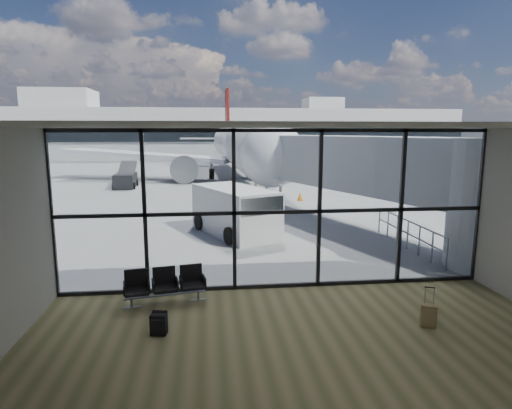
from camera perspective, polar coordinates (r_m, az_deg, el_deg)
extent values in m
plane|color=slate|center=(51.75, -4.40, 4.82)|extent=(220.00, 220.00, 0.00)
cube|color=brown|center=(8.93, 7.14, -19.95)|extent=(12.00, 8.00, 0.01)
cube|color=silver|center=(7.76, 7.85, 10.26)|extent=(12.00, 8.00, 0.02)
cube|color=#BBBBB6|center=(4.56, 20.38, -19.31)|extent=(12.00, 0.02, 4.50)
cube|color=white|center=(11.88, 2.84, -0.78)|extent=(12.00, 0.04, 4.50)
cube|color=black|center=(12.47, 2.76, -10.73)|extent=(12.00, 0.12, 0.10)
cube|color=black|center=(11.89, 2.84, -1.02)|extent=(12.00, 0.12, 0.10)
cube|color=black|center=(11.68, 2.94, 9.84)|extent=(12.00, 0.12, 0.10)
cube|color=black|center=(12.42, -25.63, -1.28)|extent=(0.10, 0.12, 4.50)
cube|color=black|center=(11.85, -14.61, -1.12)|extent=(0.10, 0.12, 4.50)
cube|color=black|center=(11.75, -2.94, -0.90)|extent=(0.10, 0.12, 4.50)
cube|color=black|center=(12.13, 8.45, -0.66)|extent=(0.10, 0.12, 4.50)
cube|color=black|center=(12.96, 18.76, -0.41)|extent=(0.10, 0.12, 4.50)
cube|color=black|center=(14.15, 27.59, -0.19)|extent=(0.10, 0.12, 4.50)
cylinder|color=#A1A4A7|center=(15.66, 29.16, -0.01)|extent=(2.80, 2.80, 4.20)
cube|color=#A1A4A7|center=(20.61, 11.82, 5.59)|extent=(7.45, 14.81, 2.40)
cube|color=#A1A4A7|center=(26.83, 1.66, 6.71)|extent=(2.60, 2.20, 2.60)
cylinder|color=gray|center=(26.93, -0.04, 2.24)|extent=(0.20, 0.20, 1.80)
cylinder|color=gray|center=(27.15, 3.32, 2.28)|extent=(0.20, 0.20, 1.80)
cylinder|color=black|center=(27.12, 1.64, 0.90)|extent=(1.80, 0.56, 0.56)
cylinder|color=gray|center=(14.94, 24.08, -6.13)|extent=(0.06, 0.06, 1.10)
cylinder|color=gray|center=(15.69, 22.42, -5.28)|extent=(0.06, 0.06, 1.10)
cylinder|color=gray|center=(16.46, 20.92, -4.51)|extent=(0.06, 0.06, 1.10)
cylinder|color=gray|center=(17.24, 19.55, -3.80)|extent=(0.06, 0.06, 1.10)
cylinder|color=gray|center=(18.03, 18.31, -3.15)|extent=(0.06, 0.06, 1.10)
cylinder|color=gray|center=(18.83, 17.17, -2.55)|extent=(0.06, 0.06, 1.10)
cylinder|color=gray|center=(19.63, 16.12, -2.01)|extent=(0.06, 0.06, 1.10)
cylinder|color=gray|center=(17.13, 19.65, -2.07)|extent=(0.06, 5.40, 0.06)
cylinder|color=gray|center=(17.23, 19.56, -3.64)|extent=(0.06, 5.40, 0.06)
cube|color=silver|center=(73.55, -5.10, 9.38)|extent=(80.00, 12.00, 8.00)
cube|color=black|center=(67.45, -4.96, 9.35)|extent=(80.00, 0.20, 2.40)
cube|color=silver|center=(77.23, -24.53, 12.66)|extent=(10.00, 8.00, 3.00)
cube|color=silver|center=(76.31, 8.85, 13.07)|extent=(6.00, 6.00, 2.00)
cylinder|color=#382619|center=(91.44, -30.67, 6.58)|extent=(0.50, 0.50, 3.06)
sphere|color=#183213|center=(91.39, -30.87, 8.92)|extent=(5.61, 5.61, 5.61)
cylinder|color=#382619|center=(89.16, -27.14, 6.94)|extent=(0.50, 0.50, 3.42)
sphere|color=#183213|center=(89.14, -27.35, 9.62)|extent=(6.27, 6.27, 6.27)
cylinder|color=#382619|center=(87.27, -23.40, 6.94)|extent=(0.50, 0.50, 2.70)
sphere|color=#183213|center=(87.21, -23.55, 9.10)|extent=(4.95, 4.95, 4.95)
cylinder|color=#382619|center=(85.73, -19.54, 7.26)|extent=(0.50, 0.50, 3.06)
sphere|color=#183213|center=(85.68, -19.69, 9.75)|extent=(5.61, 5.61, 5.61)
cylinder|color=#382619|center=(84.59, -15.56, 7.56)|extent=(0.50, 0.50, 3.42)
sphere|color=#183213|center=(84.56, -15.69, 10.39)|extent=(6.27, 6.27, 6.27)
cube|color=gray|center=(11.54, -11.97, -11.73)|extent=(2.06, 0.45, 0.04)
cube|color=black|center=(11.45, -15.60, -11.10)|extent=(0.67, 0.64, 0.08)
cube|color=black|center=(11.61, -15.69, -9.51)|extent=(0.59, 0.17, 0.52)
cube|color=black|center=(11.47, -12.01, -10.89)|extent=(0.67, 0.64, 0.08)
cube|color=black|center=(11.64, -12.16, -9.31)|extent=(0.59, 0.17, 0.52)
cube|color=black|center=(11.55, -8.45, -10.65)|extent=(0.67, 0.64, 0.08)
cube|color=black|center=(11.71, -8.67, -9.09)|extent=(0.59, 0.17, 0.52)
cylinder|color=gray|center=(11.55, -16.25, -12.51)|extent=(0.06, 0.06, 0.24)
cylinder|color=gray|center=(11.67, -7.71, -11.97)|extent=(0.06, 0.06, 0.24)
cube|color=black|center=(9.96, -12.84, -15.32)|extent=(0.38, 0.28, 0.48)
cube|color=black|center=(9.85, -13.07, -15.64)|extent=(0.29, 0.12, 0.32)
cylinder|color=black|center=(9.96, -12.71, -13.83)|extent=(0.33, 0.15, 0.09)
cube|color=olive|center=(10.80, 22.01, -13.57)|extent=(0.39, 0.32, 0.51)
cube|color=olive|center=(10.69, 22.06, -13.81)|extent=(0.28, 0.15, 0.38)
cylinder|color=gray|center=(10.72, 21.60, -11.23)|extent=(0.02, 0.02, 0.42)
cylinder|color=gray|center=(10.74, 22.62, -11.25)|extent=(0.02, 0.02, 0.42)
cube|color=black|center=(10.66, 22.18, -10.20)|extent=(0.22, 0.11, 0.02)
cylinder|color=black|center=(10.97, 21.37, -14.55)|extent=(0.05, 0.06, 0.06)
cylinder|color=black|center=(10.99, 22.38, -14.57)|extent=(0.05, 0.06, 0.06)
cylinder|color=white|center=(40.08, -1.82, 7.82)|extent=(4.71, 30.86, 3.79)
sphere|color=white|center=(24.87, 2.17, 6.64)|extent=(3.79, 3.79, 3.79)
cone|color=white|center=(57.93, -3.83, 8.70)|extent=(3.98, 6.26, 3.79)
cube|color=black|center=(25.45, 1.93, 7.87)|extent=(2.29, 1.30, 0.51)
cube|color=white|center=(41.11, -14.22, 6.36)|extent=(15.74, 7.66, 1.21)
cylinder|color=black|center=(38.93, -9.49, 4.84)|extent=(2.26, 3.55, 2.15)
cube|color=white|center=(57.26, -7.11, 8.74)|extent=(5.88, 2.82, 0.18)
cube|color=white|center=(42.97, 9.74, 6.65)|extent=(15.66, 8.47, 1.21)
cylinder|color=black|center=(40.13, 5.98, 5.06)|extent=(2.26, 3.55, 2.15)
cube|color=white|center=(57.77, -0.51, 8.82)|extent=(5.92, 3.13, 0.18)
cube|color=maroon|center=(57.97, -3.87, 12.05)|extent=(0.42, 3.90, 6.15)
cylinder|color=gray|center=(27.10, 1.36, 1.89)|extent=(0.21, 0.21, 1.44)
cylinder|color=black|center=(27.16, 1.36, 1.14)|extent=(0.28, 0.73, 0.72)
cylinder|color=black|center=(40.54, -5.93, 4.09)|extent=(0.49, 1.00, 0.98)
cylinder|color=black|center=(41.17, 2.10, 4.22)|extent=(0.49, 1.00, 0.98)
cube|color=silver|center=(18.54, -2.87, -0.86)|extent=(3.74, 5.07, 2.02)
cube|color=black|center=(16.96, -0.18, 0.07)|extent=(2.25, 1.89, 0.71)
cylinder|color=black|center=(16.91, -3.49, -4.18)|extent=(0.52, 0.75, 0.71)
cylinder|color=black|center=(17.89, 2.30, -3.39)|extent=(0.52, 0.75, 0.71)
cylinder|color=black|center=(19.59, -7.54, -2.31)|extent=(0.52, 0.75, 0.71)
cylinder|color=black|center=(20.45, -2.32, -1.73)|extent=(0.52, 0.75, 0.71)
cube|color=black|center=(35.46, -17.01, 3.12)|extent=(1.62, 3.26, 1.07)
cube|color=black|center=(36.64, -16.79, 4.59)|extent=(1.39, 2.71, 1.10)
cylinder|color=black|center=(34.56, -18.45, 2.34)|extent=(0.24, 0.54, 0.53)
cylinder|color=black|center=(34.34, -15.99, 2.42)|extent=(0.24, 0.54, 0.53)
cylinder|color=black|center=(36.65, -17.91, 2.77)|extent=(0.24, 0.54, 0.53)
cylinder|color=black|center=(36.45, -15.59, 2.85)|extent=(0.24, 0.54, 0.53)
cylinder|color=black|center=(27.57, -30.89, -0.41)|extent=(0.25, 0.46, 0.44)
cube|color=#E7400C|center=(26.61, -0.87, 0.21)|extent=(0.36, 0.36, 0.03)
cone|color=#E7400C|center=(26.57, -0.88, 0.73)|extent=(0.34, 0.34, 0.51)
cube|color=orange|center=(27.73, 5.87, 0.55)|extent=(0.38, 0.38, 0.03)
cone|color=orange|center=(27.69, 5.88, 1.08)|extent=(0.36, 0.36, 0.54)
cube|color=#CD3B0A|center=(28.23, -2.29, 0.76)|extent=(0.41, 0.41, 0.03)
cone|color=#CD3B0A|center=(28.18, -2.30, 1.31)|extent=(0.39, 0.39, 0.58)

